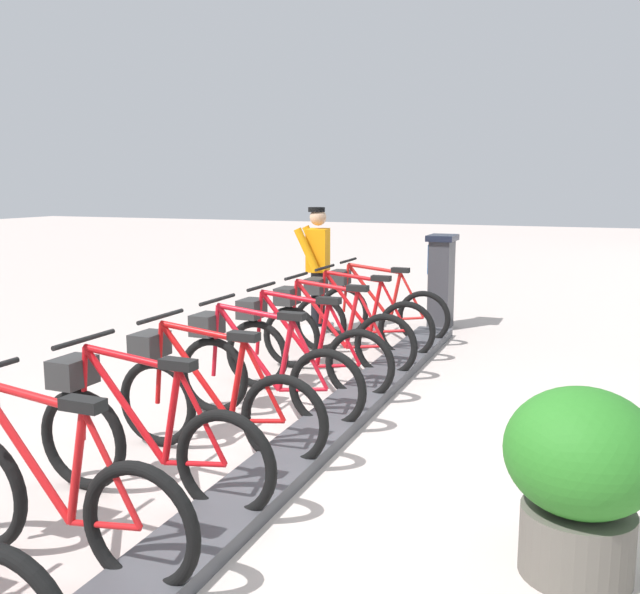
% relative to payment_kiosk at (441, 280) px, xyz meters
% --- Properties ---
extents(ground_plane, '(60.00, 60.00, 0.00)m').
position_rel_payment_kiosk_xyz_m(ground_plane, '(-0.05, 4.97, -0.67)').
color(ground_plane, '#BFAFA7').
extents(dock_rail_base, '(0.44, 8.96, 0.10)m').
position_rel_payment_kiosk_xyz_m(dock_rail_base, '(-0.05, 4.97, -0.62)').
color(dock_rail_base, '#47474C').
rests_on(dock_rail_base, ground).
extents(payment_kiosk, '(0.36, 0.52, 1.28)m').
position_rel_payment_kiosk_xyz_m(payment_kiosk, '(0.00, 0.00, 0.00)').
color(payment_kiosk, '#38383D').
rests_on(payment_kiosk, ground).
extents(bike_docked_0, '(1.72, 0.54, 1.02)m').
position_rel_payment_kiosk_xyz_m(bike_docked_0, '(0.57, 1.09, -0.24)').
color(bike_docked_0, black).
rests_on(bike_docked_0, ground).
extents(bike_docked_1, '(1.72, 0.54, 1.02)m').
position_rel_payment_kiosk_xyz_m(bike_docked_1, '(0.57, 1.91, -0.24)').
color(bike_docked_1, black).
rests_on(bike_docked_1, ground).
extents(bike_docked_2, '(1.72, 0.54, 1.02)m').
position_rel_payment_kiosk_xyz_m(bike_docked_2, '(0.57, 2.72, -0.24)').
color(bike_docked_2, black).
rests_on(bike_docked_2, ground).
extents(bike_docked_3, '(1.72, 0.54, 1.02)m').
position_rel_payment_kiosk_xyz_m(bike_docked_3, '(0.57, 3.54, -0.24)').
color(bike_docked_3, black).
rests_on(bike_docked_3, ground).
extents(bike_docked_4, '(1.72, 0.54, 1.02)m').
position_rel_payment_kiosk_xyz_m(bike_docked_4, '(0.57, 4.35, -0.24)').
color(bike_docked_4, black).
rests_on(bike_docked_4, ground).
extents(bike_docked_5, '(1.72, 0.54, 1.02)m').
position_rel_payment_kiosk_xyz_m(bike_docked_5, '(0.57, 5.17, -0.24)').
color(bike_docked_5, black).
rests_on(bike_docked_5, ground).
extents(bike_docked_6, '(1.72, 0.54, 1.02)m').
position_rel_payment_kiosk_xyz_m(bike_docked_6, '(0.57, 5.99, -0.24)').
color(bike_docked_6, black).
rests_on(bike_docked_6, ground).
extents(bike_docked_7, '(1.72, 0.54, 1.02)m').
position_rel_payment_kiosk_xyz_m(bike_docked_7, '(0.57, 6.80, -0.24)').
color(bike_docked_7, black).
rests_on(bike_docked_7, ground).
extents(worker_near_rack, '(0.50, 0.67, 1.66)m').
position_rel_payment_kiosk_xyz_m(worker_near_rack, '(1.47, 0.90, 0.24)').
color(worker_near_rack, white).
rests_on(worker_near_rack, ground).
extents(planter_bush, '(0.76, 0.76, 0.97)m').
position_rel_payment_kiosk_xyz_m(planter_bush, '(-1.96, 5.85, -0.12)').
color(planter_bush, '#59544C').
rests_on(planter_bush, ground).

